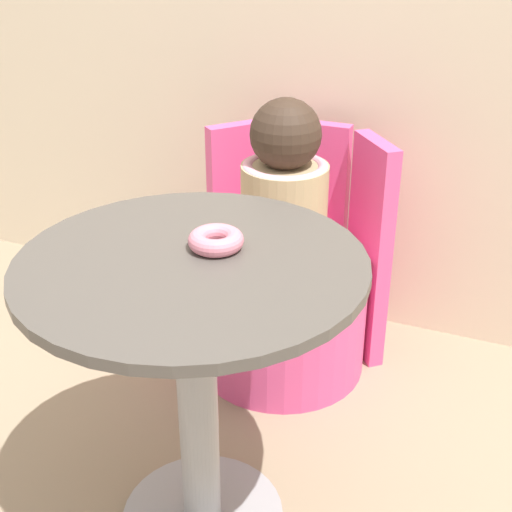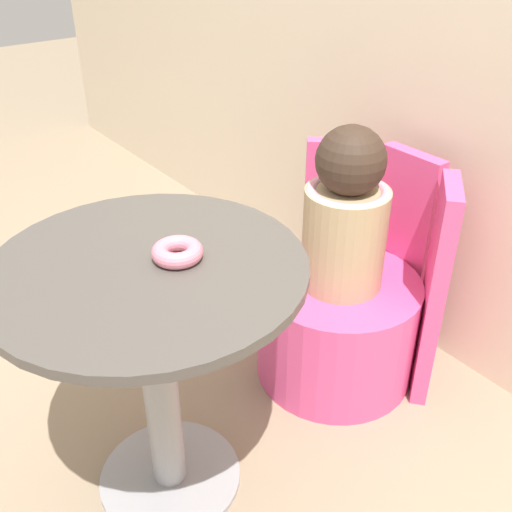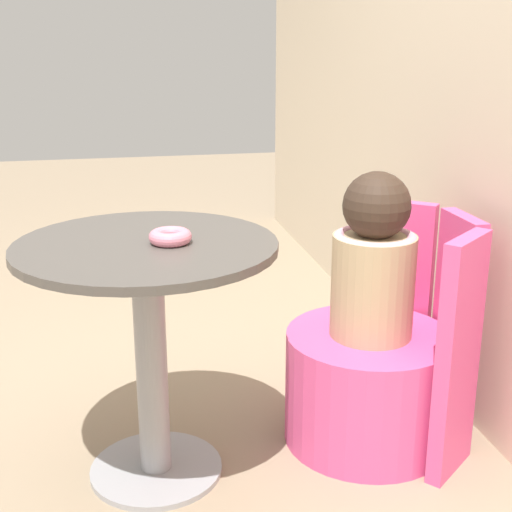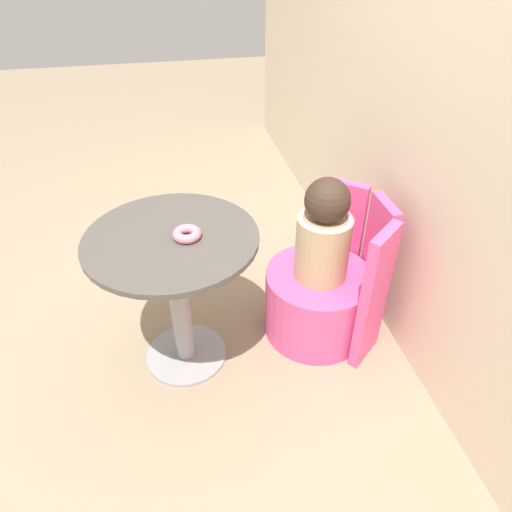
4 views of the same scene
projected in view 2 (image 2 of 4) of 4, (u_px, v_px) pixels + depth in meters
ground_plane at (169, 484)px, 1.71m from camera, size 12.00×12.00×0.00m
round_table at (155, 333)px, 1.45m from camera, size 0.74×0.74×0.73m
tub_chair at (336, 327)px, 2.03m from camera, size 0.53×0.53×0.37m
booth_backrest at (387, 260)px, 2.05m from camera, size 0.63×0.23×0.74m
child_figure at (346, 215)px, 1.81m from camera, size 0.26×0.26×0.52m
donut at (177, 252)px, 1.35m from camera, size 0.12×0.12×0.04m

